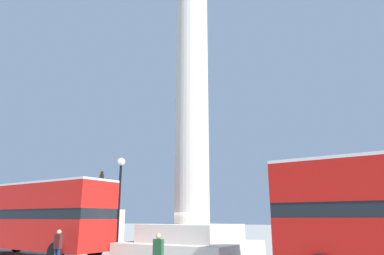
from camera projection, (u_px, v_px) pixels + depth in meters
monument_column at (192, 104)px, 21.19m from camera, size 6.34×6.34×25.81m
bus_b at (37, 216)px, 20.60m from camera, size 10.95×3.28×4.24m
equestrian_statue at (99, 224)px, 27.73m from camera, size 3.72×2.90×6.03m
street_lamp at (119, 195)px, 20.06m from camera, size 0.48×0.48×5.71m
pedestrian_near_lamp at (58, 246)px, 15.98m from camera, size 0.45×0.22×1.67m
pedestrian_by_plinth at (158, 253)px, 13.32m from camera, size 0.43×0.21×1.60m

